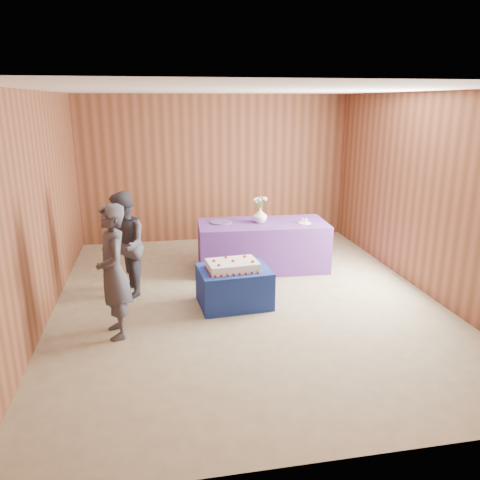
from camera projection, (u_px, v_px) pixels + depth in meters
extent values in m
plane|color=#9A8C6A|center=(246.00, 300.00, 6.30)|extent=(6.00, 6.00, 0.00)
cube|color=brown|center=(216.00, 169.00, 8.74)|extent=(5.00, 0.04, 2.70)
cube|color=brown|center=(335.00, 294.00, 3.09)|extent=(5.00, 0.04, 2.70)
cube|color=brown|center=(38.00, 210.00, 5.48)|extent=(0.04, 6.00, 2.70)
cube|color=brown|center=(427.00, 195.00, 6.35)|extent=(0.04, 6.00, 2.70)
cube|color=white|center=(247.00, 90.00, 5.53)|extent=(5.00, 6.00, 0.04)
cube|color=navy|center=(234.00, 287.00, 6.10)|extent=(0.95, 0.77, 0.50)
cube|color=#603187|center=(262.00, 246.00, 7.40)|extent=(2.04, 1.00, 0.75)
cube|color=white|center=(233.00, 265.00, 5.96)|extent=(0.67, 0.48, 0.12)
sphere|color=#A71F0C|center=(212.00, 277.00, 5.70)|extent=(0.03, 0.03, 0.03)
sphere|color=#A71F0C|center=(261.00, 272.00, 5.86)|extent=(0.03, 0.03, 0.03)
sphere|color=#A71F0C|center=(205.00, 265.00, 6.09)|extent=(0.03, 0.03, 0.03)
sphere|color=#A71F0C|center=(251.00, 261.00, 6.25)|extent=(0.03, 0.03, 0.03)
sphere|color=#A71F0C|center=(220.00, 264.00, 5.80)|extent=(0.04, 0.04, 0.04)
cone|color=#145112|center=(222.00, 265.00, 5.80)|extent=(0.01, 0.03, 0.03)
sphere|color=#A71F0C|center=(243.00, 256.00, 6.07)|extent=(0.04, 0.04, 0.04)
cone|color=#145112|center=(245.00, 257.00, 6.08)|extent=(0.01, 0.03, 0.03)
sphere|color=#A71F0C|center=(233.00, 260.00, 5.94)|extent=(0.04, 0.04, 0.04)
cone|color=#145112|center=(235.00, 261.00, 5.95)|extent=(0.01, 0.03, 0.03)
imported|color=white|center=(260.00, 215.00, 7.28)|extent=(0.28, 0.28, 0.23)
cylinder|color=#28642B|center=(262.00, 203.00, 7.23)|extent=(0.01, 0.01, 0.14)
sphere|color=#AD9DCB|center=(266.00, 199.00, 7.22)|extent=(0.05, 0.05, 0.05)
cylinder|color=#28642B|center=(262.00, 203.00, 7.25)|extent=(0.01, 0.01, 0.14)
sphere|color=white|center=(264.00, 198.00, 7.26)|extent=(0.05, 0.05, 0.05)
cylinder|color=#28642B|center=(260.00, 203.00, 7.26)|extent=(0.01, 0.01, 0.14)
sphere|color=#AD9DCB|center=(261.00, 198.00, 7.29)|extent=(0.05, 0.05, 0.05)
cylinder|color=#28642B|center=(259.00, 203.00, 7.25)|extent=(0.01, 0.01, 0.14)
sphere|color=white|center=(257.00, 198.00, 7.28)|extent=(0.05, 0.05, 0.05)
cylinder|color=#28642B|center=(258.00, 203.00, 7.24)|extent=(0.01, 0.01, 0.14)
sphere|color=#AD9DCB|center=(255.00, 199.00, 7.24)|extent=(0.05, 0.05, 0.05)
cylinder|color=#28642B|center=(258.00, 204.00, 7.22)|extent=(0.01, 0.01, 0.14)
sphere|color=white|center=(255.00, 199.00, 7.19)|extent=(0.05, 0.05, 0.05)
cylinder|color=#28642B|center=(259.00, 204.00, 7.20)|extent=(0.01, 0.01, 0.14)
sphere|color=#AD9DCB|center=(257.00, 200.00, 7.15)|extent=(0.05, 0.05, 0.05)
cylinder|color=#28642B|center=(260.00, 204.00, 7.19)|extent=(0.01, 0.01, 0.14)
sphere|color=white|center=(260.00, 200.00, 7.12)|extent=(0.05, 0.05, 0.05)
cylinder|color=#28642B|center=(261.00, 204.00, 7.20)|extent=(0.01, 0.01, 0.14)
sphere|color=#AD9DCB|center=(263.00, 200.00, 7.13)|extent=(0.05, 0.05, 0.05)
cylinder|color=#28642B|center=(262.00, 204.00, 7.21)|extent=(0.01, 0.01, 0.14)
sphere|color=white|center=(265.00, 200.00, 7.17)|extent=(0.05, 0.05, 0.05)
cylinder|color=#59478E|center=(221.00, 222.00, 7.28)|extent=(0.43, 0.43, 0.02)
cylinder|color=white|center=(304.00, 223.00, 7.26)|extent=(0.21, 0.21, 0.01)
cube|color=white|center=(304.00, 221.00, 7.25)|extent=(0.09, 0.09, 0.06)
sphere|color=#A71F0C|center=(305.00, 218.00, 7.21)|extent=(0.03, 0.03, 0.03)
cube|color=silver|center=(310.00, 227.00, 7.06)|extent=(0.26, 0.08, 0.00)
imported|color=#3A3A45|center=(113.00, 272.00, 5.15)|extent=(0.48, 0.62, 1.53)
imported|color=#373540|center=(124.00, 245.00, 6.25)|extent=(0.70, 0.81, 1.44)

